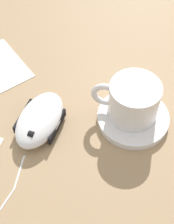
# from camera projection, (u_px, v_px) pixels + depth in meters

# --- Properties ---
(ground_plane) EXTENTS (3.00, 3.00, 0.00)m
(ground_plane) POSITION_uv_depth(u_px,v_px,m) (34.00, 144.00, 0.55)
(ground_plane) COLOR #9E7F5B
(saucer) EXTENTS (0.12, 0.12, 0.01)m
(saucer) POSITION_uv_depth(u_px,v_px,m) (133.00, 118.00, 0.57)
(saucer) COLOR white
(saucer) RESTS_ON ground
(coffee_cup) EXTENTS (0.08, 0.11, 0.06)m
(coffee_cup) POSITION_uv_depth(u_px,v_px,m) (132.00, 100.00, 0.55)
(coffee_cup) COLOR white
(coffee_cup) RESTS_ON saucer
(computer_mouse) EXTENTS (0.12, 0.08, 0.04)m
(computer_mouse) POSITION_uv_depth(u_px,v_px,m) (40.00, 120.00, 0.56)
(computer_mouse) COLOR silver
(computer_mouse) RESTS_ON ground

